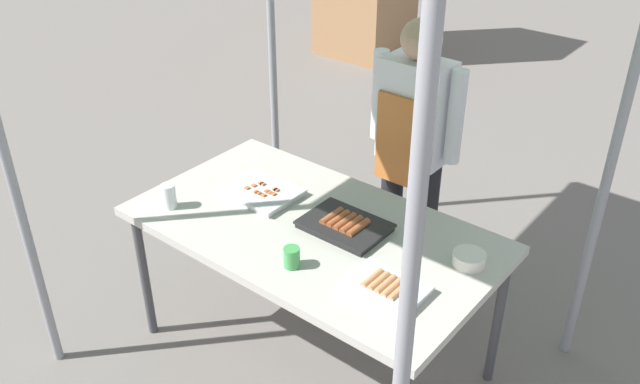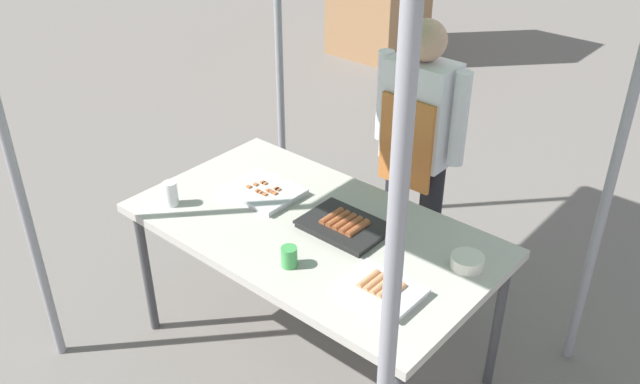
{
  "view_description": "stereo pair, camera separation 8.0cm",
  "coord_description": "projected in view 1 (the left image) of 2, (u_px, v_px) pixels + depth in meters",
  "views": [
    {
      "loc": [
        1.56,
        -1.88,
        2.39
      ],
      "look_at": [
        0.0,
        0.05,
        0.9
      ],
      "focal_mm": 38.0,
      "sensor_mm": 36.0,
      "label": 1
    },
    {
      "loc": [
        1.62,
        -1.83,
        2.39
      ],
      "look_at": [
        0.0,
        0.05,
        0.9
      ],
      "focal_mm": 38.0,
      "sensor_mm": 36.0,
      "label": 2
    }
  ],
  "objects": [
    {
      "name": "drink_cup_near_edge",
      "position": [
        169.0,
        196.0,
        3.04
      ],
      "size": [
        0.06,
        0.06,
        0.12
      ],
      "primitive_type": "cylinder",
      "color": "white",
      "rests_on": "stall_table"
    },
    {
      "name": "condiment_bowl",
      "position": [
        469.0,
        259.0,
        2.69
      ],
      "size": [
        0.13,
        0.13,
        0.05
      ],
      "primitive_type": "cylinder",
      "color": "silver",
      "rests_on": "stall_table"
    },
    {
      "name": "tray_grilled_sausages",
      "position": [
        345.0,
        225.0,
        2.91
      ],
      "size": [
        0.36,
        0.26,
        0.05
      ],
      "color": "black",
      "rests_on": "stall_table"
    },
    {
      "name": "ground_plane",
      "position": [
        314.0,
        353.0,
        3.32
      ],
      "size": [
        18.0,
        18.0,
        0.0
      ],
      "primitive_type": "plane",
      "color": "#66605B"
    },
    {
      "name": "tray_pork_links",
      "position": [
        385.0,
        288.0,
        2.55
      ],
      "size": [
        0.3,
        0.22,
        0.05
      ],
      "color": "silver",
      "rests_on": "stall_table"
    },
    {
      "name": "tray_meat_skewers",
      "position": [
        262.0,
        192.0,
        3.15
      ],
      "size": [
        0.33,
        0.27,
        0.04
      ],
      "color": "silver",
      "rests_on": "stall_table"
    },
    {
      "name": "drink_cup_by_wok",
      "position": [
        292.0,
        257.0,
        2.67
      ],
      "size": [
        0.07,
        0.07,
        0.09
      ],
      "primitive_type": "cylinder",
      "color": "#3F994C",
      "rests_on": "stall_table"
    },
    {
      "name": "vendor_woman",
      "position": [
        413.0,
        137.0,
        3.43
      ],
      "size": [
        0.52,
        0.22,
        1.48
      ],
      "rotation": [
        0.0,
        0.0,
        3.14
      ],
      "color": "black",
      "rests_on": "ground"
    },
    {
      "name": "stall_table",
      "position": [
        313.0,
        236.0,
        2.97
      ],
      "size": [
        1.6,
        0.9,
        0.75
      ],
      "color": "#B7B2A8",
      "rests_on": "ground"
    }
  ]
}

